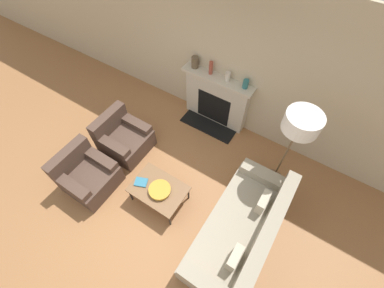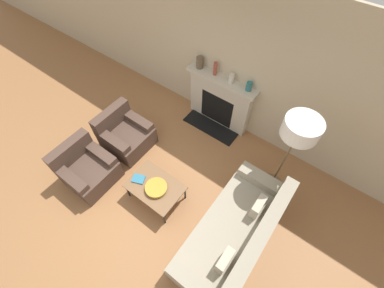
# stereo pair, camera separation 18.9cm
# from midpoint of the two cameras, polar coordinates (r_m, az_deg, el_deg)

# --- Properties ---
(ground_plane) EXTENTS (18.00, 18.00, 0.00)m
(ground_plane) POSITION_cam_midpoint_polar(r_m,az_deg,el_deg) (4.74, -12.32, -12.64)
(ground_plane) COLOR #99663D
(wall_back) EXTENTS (18.00, 0.06, 2.90)m
(wall_back) POSITION_cam_midpoint_polar(r_m,az_deg,el_deg) (4.86, 4.83, 18.62)
(wall_back) COLOR #BCAD8E
(wall_back) RESTS_ON ground_plane
(fireplace) EXTENTS (1.45, 0.59, 1.15)m
(fireplace) POSITION_cam_midpoint_polar(r_m,az_deg,el_deg) (5.30, 4.29, 9.68)
(fireplace) COLOR beige
(fireplace) RESTS_ON ground_plane
(couch) EXTENTS (0.94, 2.11, 0.82)m
(couch) POSITION_cam_midpoint_polar(r_m,az_deg,el_deg) (4.22, 9.73, -18.47)
(couch) COLOR #9E937F
(couch) RESTS_ON ground_plane
(armchair_near) EXTENTS (0.84, 0.82, 0.79)m
(armchair_near) POSITION_cam_midpoint_polar(r_m,az_deg,el_deg) (4.95, -23.32, -6.39)
(armchair_near) COLOR #4C382D
(armchair_near) RESTS_ON ground_plane
(armchair_far) EXTENTS (0.84, 0.82, 0.79)m
(armchair_far) POSITION_cam_midpoint_polar(r_m,az_deg,el_deg) (5.19, -15.98, 1.20)
(armchair_far) COLOR #4C382D
(armchair_far) RESTS_ON ground_plane
(coffee_table) EXTENTS (0.91, 0.64, 0.40)m
(coffee_table) POSITION_cam_midpoint_polar(r_m,az_deg,el_deg) (4.38, -8.71, -9.98)
(coffee_table) COLOR brown
(coffee_table) RESTS_ON ground_plane
(bowl) EXTENTS (0.37, 0.37, 0.07)m
(bowl) POSITION_cam_midpoint_polar(r_m,az_deg,el_deg) (4.29, -8.46, -10.09)
(bowl) COLOR #BC8E2D
(bowl) RESTS_ON coffee_table
(book) EXTENTS (0.25, 0.23, 0.02)m
(book) POSITION_cam_midpoint_polar(r_m,az_deg,el_deg) (4.44, -12.46, -8.30)
(book) COLOR teal
(book) RESTS_ON coffee_table
(floor_lamp) EXTENTS (0.52, 0.52, 1.76)m
(floor_lamp) POSITION_cam_midpoint_polar(r_m,az_deg,el_deg) (3.83, 21.53, 3.37)
(floor_lamp) COLOR brown
(floor_lamp) RESTS_ON ground_plane
(mantel_vase_left) EXTENTS (0.14, 0.14, 0.22)m
(mantel_vase_left) POSITION_cam_midpoint_polar(r_m,az_deg,el_deg) (5.05, -0.47, 17.69)
(mantel_vase_left) COLOR brown
(mantel_vase_left) RESTS_ON fireplace
(mantel_vase_center_left) EXTENTS (0.07, 0.07, 0.26)m
(mantel_vase_center_left) POSITION_cam_midpoint_polar(r_m,az_deg,el_deg) (4.90, 3.08, 16.53)
(mantel_vase_center_left) COLOR brown
(mantel_vase_center_left) RESTS_ON fireplace
(mantel_vase_center_right) EXTENTS (0.10, 0.10, 0.17)m
(mantel_vase_center_right) POSITION_cam_midpoint_polar(r_m,az_deg,el_deg) (4.80, 6.79, 14.64)
(mantel_vase_center_right) COLOR beige
(mantel_vase_center_right) RESTS_ON fireplace
(mantel_vase_right) EXTENTS (0.10, 0.10, 0.17)m
(mantel_vase_right) POSITION_cam_midpoint_polar(r_m,az_deg,el_deg) (4.71, 10.68, 12.97)
(mantel_vase_right) COLOR #28666B
(mantel_vase_right) RESTS_ON fireplace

